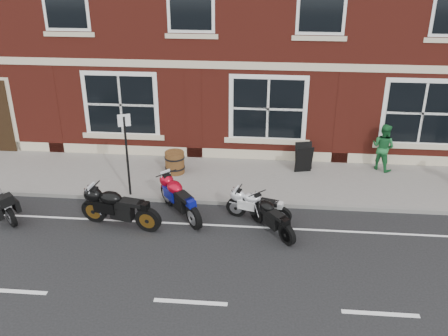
{
  "coord_description": "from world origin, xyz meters",
  "views": [
    {
      "loc": [
        1.5,
        -11.42,
        7.11
      ],
      "look_at": [
        0.3,
        1.6,
        1.08
      ],
      "focal_mm": 40.0,
      "sensor_mm": 36.0,
      "label": 1
    }
  ],
  "objects": [
    {
      "name": "parking_sign",
      "position": [
        -2.52,
        1.55,
        1.58
      ],
      "size": [
        0.34,
        0.15,
        2.52
      ],
      "rotation": [
        0.0,
        0.0,
        0.38
      ],
      "color": "black",
      "rests_on": "sidewalk"
    },
    {
      "name": "sidewalk",
      "position": [
        0.0,
        3.0,
        0.06
      ],
      "size": [
        30.0,
        3.0,
        0.12
      ],
      "primitive_type": "cube",
      "color": "slate",
      "rests_on": "ground"
    },
    {
      "name": "moto_sport_silver",
      "position": [
        1.32,
        0.6,
        0.48
      ],
      "size": [
        1.82,
        0.65,
        0.84
      ],
      "rotation": [
        0.0,
        0.0,
        1.28
      ],
      "color": "black",
      "rests_on": "ground"
    },
    {
      "name": "moto_touring_silver",
      "position": [
        -5.81,
        0.19,
        0.52
      ],
      "size": [
        1.48,
        1.43,
        1.27
      ],
      "rotation": [
        0.0,
        0.0,
        0.81
      ],
      "color": "black",
      "rests_on": "ground"
    },
    {
      "name": "barrel_planter",
      "position": [
        -1.46,
        3.19,
        0.48
      ],
      "size": [
        0.65,
        0.65,
        0.73
      ],
      "color": "#461F12",
      "rests_on": "sidewalk"
    },
    {
      "name": "pedestrian_right",
      "position": [
        5.31,
        4.09,
        0.91
      ],
      "size": [
        0.97,
        0.95,
        1.58
      ],
      "primitive_type": "imported",
      "rotation": [
        0.0,
        0.0,
        2.43
      ],
      "color": "#1C6430",
      "rests_on": "sidewalk"
    },
    {
      "name": "moto_sport_black",
      "position": [
        -2.37,
        -0.04,
        0.6
      ],
      "size": [
        2.31,
        0.65,
        1.05
      ],
      "rotation": [
        0.0,
        0.0,
        1.35
      ],
      "color": "black",
      "rests_on": "ground"
    },
    {
      "name": "moto_sport_red",
      "position": [
        -0.83,
        0.67,
        0.58
      ],
      "size": [
        1.47,
        1.87,
        1.01
      ],
      "rotation": [
        0.0,
        0.0,
        0.65
      ],
      "color": "black",
      "rests_on": "ground"
    },
    {
      "name": "a_board_sign",
      "position": [
        2.73,
        3.72,
        0.59
      ],
      "size": [
        0.63,
        0.5,
        0.94
      ],
      "primitive_type": null,
      "rotation": [
        0.0,
        0.0,
        0.24
      ],
      "color": "black",
      "rests_on": "sidewalk"
    },
    {
      "name": "moto_naked_black",
      "position": [
        1.7,
        0.03,
        0.5
      ],
      "size": [
        1.25,
        1.62,
        0.87
      ],
      "rotation": [
        0.0,
        0.0,
        0.64
      ],
      "color": "black",
      "rests_on": "ground"
    },
    {
      "name": "ground",
      "position": [
        0.0,
        0.0,
        0.0
      ],
      "size": [
        80.0,
        80.0,
        0.0
      ],
      "primitive_type": "plane",
      "color": "black",
      "rests_on": "ground"
    },
    {
      "name": "kerb",
      "position": [
        0.0,
        1.42,
        0.06
      ],
      "size": [
        30.0,
        0.16,
        0.12
      ],
      "primitive_type": "cube",
      "color": "slate",
      "rests_on": "ground"
    }
  ]
}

